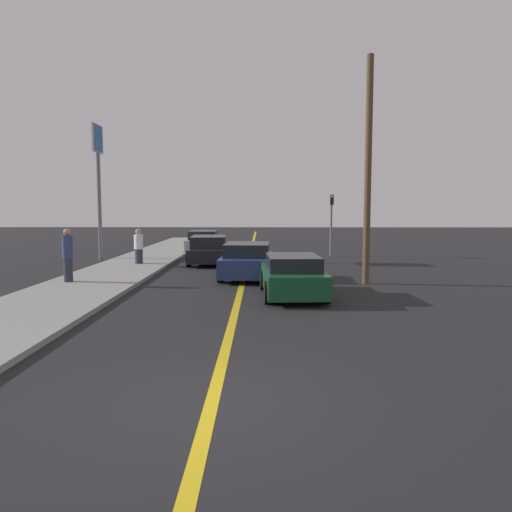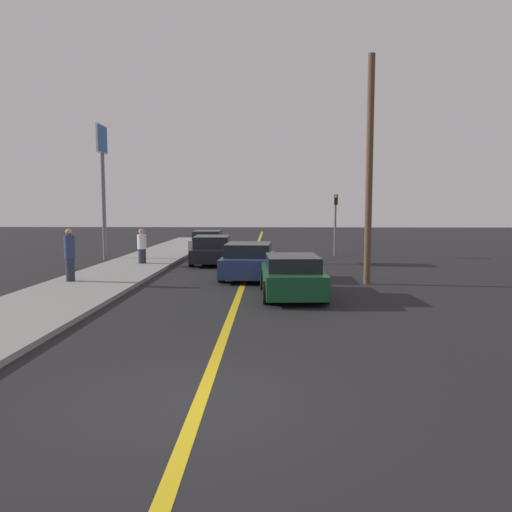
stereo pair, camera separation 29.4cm
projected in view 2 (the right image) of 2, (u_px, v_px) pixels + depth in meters
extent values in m
plane|color=black|center=(199.00, 405.00, 6.88)|extent=(120.00, 120.00, 0.00)
cube|color=gold|center=(251.00, 262.00, 24.78)|extent=(0.20, 60.00, 0.01)
cube|color=gray|center=(145.00, 261.00, 24.59)|extent=(3.27, 35.30, 0.14)
cube|color=#144728|center=(292.00, 280.00, 15.18)|extent=(1.92, 3.97, 0.67)
cube|color=black|center=(292.00, 262.00, 14.93)|extent=(1.62, 2.21, 0.42)
cylinder|color=black|center=(264.00, 280.00, 16.38)|extent=(0.25, 0.66, 0.65)
cylinder|color=black|center=(313.00, 280.00, 16.41)|extent=(0.25, 0.66, 0.65)
cylinder|color=black|center=(267.00, 293.00, 13.98)|extent=(0.25, 0.66, 0.65)
cylinder|color=black|center=(325.00, 292.00, 14.01)|extent=(0.25, 0.66, 0.65)
cube|color=navy|center=(249.00, 264.00, 19.13)|extent=(2.02, 4.07, 0.69)
cube|color=black|center=(249.00, 249.00, 18.88)|extent=(1.72, 2.26, 0.48)
cylinder|color=black|center=(230.00, 265.00, 20.45)|extent=(0.25, 0.67, 0.66)
cylinder|color=black|center=(273.00, 266.00, 20.32)|extent=(0.25, 0.67, 0.66)
cylinder|color=black|center=(222.00, 273.00, 17.98)|extent=(0.25, 0.67, 0.66)
cylinder|color=black|center=(270.00, 274.00, 17.86)|extent=(0.25, 0.67, 0.66)
cube|color=black|center=(212.00, 253.00, 24.06)|extent=(2.01, 4.41, 0.60)
cube|color=black|center=(212.00, 242.00, 23.78)|extent=(1.70, 2.45, 0.55)
cylinder|color=black|center=(197.00, 253.00, 25.39)|extent=(0.25, 0.71, 0.70)
cylinder|color=black|center=(231.00, 253.00, 25.42)|extent=(0.25, 0.71, 0.70)
cylinder|color=black|center=(192.00, 259.00, 22.72)|extent=(0.25, 0.71, 0.70)
cylinder|color=black|center=(229.00, 259.00, 22.75)|extent=(0.25, 0.71, 0.70)
cube|color=#9E9EA3|center=(208.00, 244.00, 30.09)|extent=(1.79, 3.92, 0.63)
cube|color=black|center=(208.00, 235.00, 29.84)|extent=(1.57, 2.16, 0.50)
cylinder|color=black|center=(197.00, 245.00, 31.34)|extent=(0.22, 0.63, 0.63)
cylinder|color=black|center=(224.00, 245.00, 31.29)|extent=(0.22, 0.63, 0.63)
cylinder|color=black|center=(191.00, 248.00, 28.92)|extent=(0.22, 0.63, 0.63)
cylinder|color=black|center=(220.00, 248.00, 28.88)|extent=(0.22, 0.63, 0.63)
cylinder|color=#282D3D|center=(70.00, 270.00, 17.39)|extent=(0.30, 0.30, 0.80)
cylinder|color=navy|center=(69.00, 247.00, 17.31)|extent=(0.36, 0.36, 0.80)
sphere|color=tan|center=(69.00, 232.00, 17.26)|extent=(0.23, 0.23, 0.23)
cylinder|color=#282D3D|center=(142.00, 256.00, 22.93)|extent=(0.35, 0.35, 0.66)
cylinder|color=silver|center=(142.00, 242.00, 22.86)|extent=(0.41, 0.41, 0.66)
sphere|color=tan|center=(142.00, 232.00, 22.82)|extent=(0.27, 0.27, 0.27)
cylinder|color=slate|center=(335.00, 226.00, 27.32)|extent=(0.12, 0.12, 3.38)
cube|color=black|center=(336.00, 200.00, 27.00)|extent=(0.18, 0.18, 0.55)
sphere|color=orange|center=(336.00, 197.00, 26.90)|extent=(0.14, 0.14, 0.14)
cylinder|color=slate|center=(104.00, 207.00, 25.24)|extent=(0.20, 0.20, 5.47)
cube|color=silver|center=(102.00, 139.00, 24.91)|extent=(0.08, 1.44, 1.40)
cube|color=#19519E|center=(102.00, 139.00, 24.91)|extent=(0.12, 1.32, 1.28)
cylinder|color=brown|center=(369.00, 171.00, 17.26)|extent=(0.24, 0.24, 7.90)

